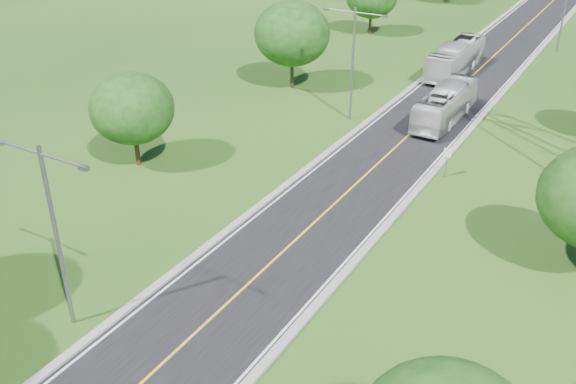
# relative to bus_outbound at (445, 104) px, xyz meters

# --- Properties ---
(ground) EXTENTS (260.00, 260.00, 0.00)m
(ground) POSITION_rel_bus_outbound_xyz_m (-1.51, 11.17, -1.60)
(ground) COLOR #204B15
(ground) RESTS_ON ground
(road) EXTENTS (8.00, 150.00, 0.06)m
(road) POSITION_rel_bus_outbound_xyz_m (-1.51, 17.17, -1.57)
(road) COLOR black
(road) RESTS_ON ground
(curb_left) EXTENTS (0.50, 150.00, 0.22)m
(curb_left) POSITION_rel_bus_outbound_xyz_m (-5.76, 17.17, -1.49)
(curb_left) COLOR gray
(curb_left) RESTS_ON ground
(curb_right) EXTENTS (0.50, 150.00, 0.22)m
(curb_right) POSITION_rel_bus_outbound_xyz_m (2.74, 17.17, -1.49)
(curb_right) COLOR gray
(curb_right) RESTS_ON ground
(speed_limit_sign) EXTENTS (0.55, 0.09, 2.40)m
(speed_limit_sign) POSITION_rel_bus_outbound_xyz_m (3.69, -10.85, -0.00)
(speed_limit_sign) COLOR slate
(speed_limit_sign) RESTS_ON ground
(streetlight_near_left) EXTENTS (5.90, 0.25, 10.00)m
(streetlight_near_left) POSITION_rel_bus_outbound_xyz_m (-7.51, -36.83, 4.34)
(streetlight_near_left) COLOR slate
(streetlight_near_left) RESTS_ON ground
(streetlight_mid_left) EXTENTS (5.90, 0.25, 10.00)m
(streetlight_mid_left) POSITION_rel_bus_outbound_xyz_m (-7.51, -3.83, 4.34)
(streetlight_mid_left) COLOR slate
(streetlight_mid_left) RESTS_ON ground
(streetlight_far_right) EXTENTS (5.90, 0.25, 10.00)m
(streetlight_far_right) POSITION_rel_bus_outbound_xyz_m (4.49, 29.17, 4.34)
(streetlight_far_right) COLOR slate
(streetlight_far_right) RESTS_ON ground
(tree_lb) EXTENTS (6.30, 6.30, 7.33)m
(tree_lb) POSITION_rel_bus_outbound_xyz_m (-17.51, -20.83, 3.04)
(tree_lb) COLOR black
(tree_lb) RESTS_ON ground
(tree_lc) EXTENTS (7.56, 7.56, 8.79)m
(tree_lc) POSITION_rel_bus_outbound_xyz_m (-16.51, 1.17, 3.97)
(tree_lc) COLOR black
(tree_lc) RESTS_ON ground
(bus_outbound) EXTENTS (2.66, 11.09, 3.08)m
(bus_outbound) POSITION_rel_bus_outbound_xyz_m (0.00, 0.00, 0.00)
(bus_outbound) COLOR silver
(bus_outbound) RESTS_ON road
(bus_inbound) EXTENTS (3.15, 12.19, 3.38)m
(bus_inbound) POSITION_rel_bus_outbound_xyz_m (-3.54, 14.10, 0.15)
(bus_inbound) COLOR silver
(bus_inbound) RESTS_ON road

